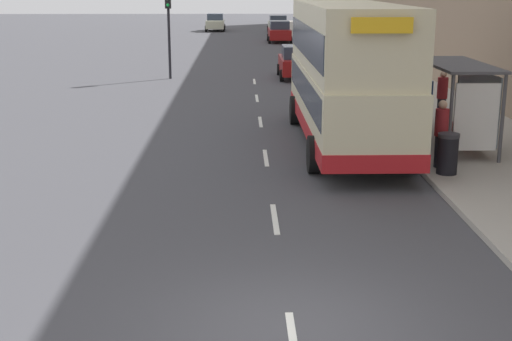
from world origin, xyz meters
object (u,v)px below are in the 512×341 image
car_0 (297,62)px  pedestrian_1 (442,97)px  double_decker_bus_near (346,72)px  pedestrian_2 (441,133)px  bus_shelter (465,90)px  car_1 (215,22)px  traffic_light_far_kerb (169,18)px  litter_bin (448,153)px  pedestrian_at_shelter (427,101)px  car_2 (279,32)px  car_3 (278,24)px

car_0 → pedestrian_1: size_ratio=2.33×
double_decker_bus_near → pedestrian_2: 4.03m
bus_shelter → car_0: bus_shelter is taller
pedestrian_1 → car_1: bearing=100.4°
traffic_light_far_kerb → car_1: bearing=88.4°
bus_shelter → car_1: (-9.08, 55.97, -1.00)m
pedestrian_1 → litter_bin: bearing=-104.1°
pedestrian_at_shelter → pedestrian_1: pedestrian_1 is taller
car_1 → pedestrian_at_shelter: (8.86, -52.71, 0.18)m
pedestrian_2 → traffic_light_far_kerb: traffic_light_far_kerb is taller
car_1 → pedestrian_2: bearing=97.7°
double_decker_bus_near → car_1: double_decker_bus_near is taller
car_2 → litter_bin: 43.74m
car_0 → pedestrian_2: size_ratio=2.37×
car_1 → car_2: size_ratio=0.96×
pedestrian_1 → pedestrian_2: size_ratio=1.02×
car_2 → pedestrian_1: pedestrian_1 is taller
pedestrian_1 → litter_bin: 6.98m
bus_shelter → car_3: size_ratio=1.07×
car_3 → litter_bin: car_3 is taller
pedestrian_2 → traffic_light_far_kerb: bearing=114.8°
pedestrian_at_shelter → car_2: bearing=94.5°
car_1 → traffic_light_far_kerb: bearing=88.4°
car_1 → pedestrian_1: 52.86m
car_0 → car_2: car_2 is taller
car_2 → double_decker_bus_near: bearing=-90.2°
car_0 → car_3: car_3 is taller
bus_shelter → pedestrian_at_shelter: size_ratio=2.35×
car_3 → car_2: bearing=-92.4°
bus_shelter → traffic_light_far_kerb: size_ratio=0.91×
car_1 → pedestrian_2: 58.60m
double_decker_bus_near → traffic_light_far_kerb: (-6.88, 16.10, 0.82)m
pedestrian_at_shelter → litter_bin: 6.13m
bus_shelter → car_3: bearing=92.9°
pedestrian_1 → pedestrian_2: (-1.71, -6.08, -0.02)m
car_2 → litter_bin: size_ratio=4.26×
car_3 → traffic_light_far_kerb: traffic_light_far_kerb is taller
car_0 → litter_bin: (2.27, -20.09, -0.18)m
bus_shelter → traffic_light_far_kerb: (-10.17, 17.24, 1.23)m
bus_shelter → double_decker_bus_near: (-3.30, 1.13, 0.41)m
car_0 → pedestrian_at_shelter: (3.27, -14.05, 0.20)m
car_0 → car_3: (0.84, 35.82, 0.01)m
pedestrian_1 → pedestrian_2: bearing=-105.7°
car_0 → pedestrian_at_shelter: size_ratio=2.37×
car_0 → car_2: (0.33, 23.60, 0.04)m
pedestrian_2 → car_0: bearing=96.6°
double_decker_bus_near → pedestrian_2: bearing=-57.4°
pedestrian_2 → bus_shelter: bearing=59.6°
car_0 → car_1: 39.06m
double_decker_bus_near → car_1: bearing=96.0°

